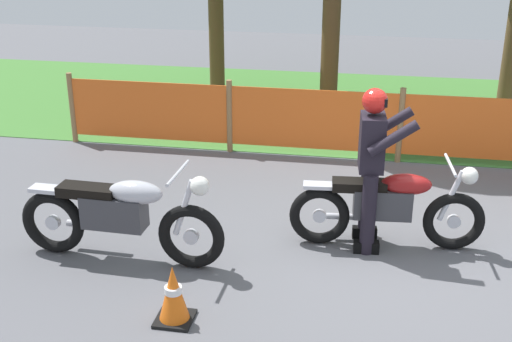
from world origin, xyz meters
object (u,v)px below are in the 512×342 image
at_px(rider_lead, 372,163).
at_px(motorcycle_trailing, 121,215).
at_px(traffic_cone, 173,294).
at_px(motorcycle_lead, 388,206).

bearing_deg(rider_lead, motorcycle_trailing, -167.66).
bearing_deg(rider_lead, traffic_cone, -138.26).
xyz_separation_m(motorcycle_lead, rider_lead, (-0.19, -0.02, 0.46)).
xyz_separation_m(motorcycle_trailing, rider_lead, (2.40, 0.74, 0.43)).
bearing_deg(motorcycle_lead, motorcycle_trailing, -168.49).
xyz_separation_m(motorcycle_trailing, traffic_cone, (0.81, -0.94, -0.23)).
bearing_deg(traffic_cone, motorcycle_trailing, 130.75).
height_order(motorcycle_lead, traffic_cone, motorcycle_lead).
bearing_deg(rider_lead, motorcycle_lead, 0.57).
bearing_deg(motorcycle_trailing, traffic_cone, -47.23).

